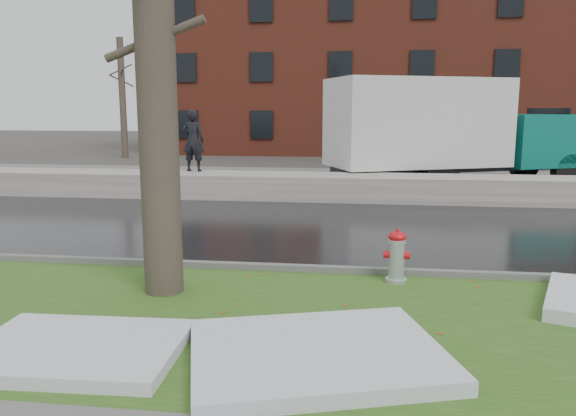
# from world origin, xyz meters

# --- Properties ---
(ground) EXTENTS (120.00, 120.00, 0.00)m
(ground) POSITION_xyz_m (0.00, 0.00, 0.00)
(ground) COLOR #47423D
(ground) RESTS_ON ground
(verge) EXTENTS (60.00, 4.50, 0.04)m
(verge) POSITION_xyz_m (0.00, -1.25, 0.02)
(verge) COLOR #2A4F1A
(verge) RESTS_ON ground
(road) EXTENTS (60.00, 7.00, 0.03)m
(road) POSITION_xyz_m (0.00, 4.50, 0.01)
(road) COLOR black
(road) RESTS_ON ground
(parking_lot) EXTENTS (60.00, 9.00, 0.03)m
(parking_lot) POSITION_xyz_m (0.00, 13.00, 0.01)
(parking_lot) COLOR slate
(parking_lot) RESTS_ON ground
(curb) EXTENTS (60.00, 0.15, 0.14)m
(curb) POSITION_xyz_m (0.00, 1.00, 0.07)
(curb) COLOR slate
(curb) RESTS_ON ground
(snowbank) EXTENTS (60.00, 1.60, 0.75)m
(snowbank) POSITION_xyz_m (0.00, 8.70, 0.38)
(snowbank) COLOR beige
(snowbank) RESTS_ON ground
(brick_building) EXTENTS (26.00, 12.00, 10.00)m
(brick_building) POSITION_xyz_m (2.00, 30.00, 5.00)
(brick_building) COLOR brown
(brick_building) RESTS_ON ground
(bg_tree_left) EXTENTS (1.40, 1.62, 6.50)m
(bg_tree_left) POSITION_xyz_m (-12.00, 22.00, 3.33)
(bg_tree_left) COLOR brown
(bg_tree_left) RESTS_ON ground
(bg_tree_center) EXTENTS (1.40, 1.62, 6.50)m
(bg_tree_center) POSITION_xyz_m (-6.00, 26.00, 3.33)
(bg_tree_center) COLOR brown
(bg_tree_center) RESTS_ON ground
(fire_hydrant) EXTENTS (0.41, 0.35, 0.83)m
(fire_hydrant) POSITION_xyz_m (1.66, 0.61, 0.48)
(fire_hydrant) COLOR #B0B3B8
(fire_hydrant) RESTS_ON verge
(tree) EXTENTS (1.44, 1.71, 6.91)m
(tree) POSITION_xyz_m (-1.72, -0.27, 3.52)
(tree) COLOR brown
(tree) RESTS_ON verge
(box_truck) EXTENTS (10.80, 5.98, 3.67)m
(box_truck) POSITION_xyz_m (3.96, 11.85, 1.94)
(box_truck) COLOR black
(box_truck) RESTS_ON ground
(worker) EXTENTS (0.71, 0.48, 1.91)m
(worker) POSITION_xyz_m (-4.11, 9.11, 1.70)
(worker) COLOR black
(worker) RESTS_ON snowbank
(snow_patch_near) EXTENTS (3.07, 2.68, 0.16)m
(snow_patch_near) POSITION_xyz_m (0.67, -2.30, 0.12)
(snow_patch_near) COLOR silver
(snow_patch_near) RESTS_ON verge
(snow_patch_far) EXTENTS (2.25, 1.68, 0.14)m
(snow_patch_far) POSITION_xyz_m (-1.89, -2.50, 0.11)
(snow_patch_far) COLOR silver
(snow_patch_far) RESTS_ON verge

